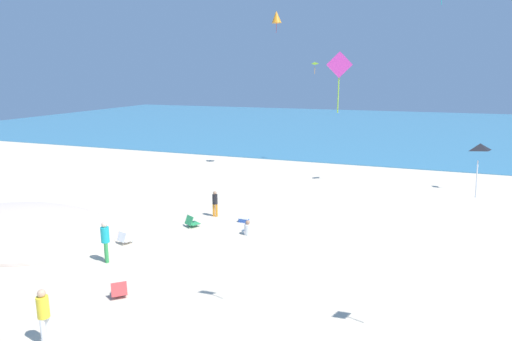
# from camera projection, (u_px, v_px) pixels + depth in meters

# --- Properties ---
(ground_plane) EXTENTS (120.00, 120.00, 0.00)m
(ground_plane) POSITION_uv_depth(u_px,v_px,m) (277.00, 231.00, 22.17)
(ground_plane) COLOR beige
(ocean_water) EXTENTS (120.00, 60.00, 0.05)m
(ocean_water) POSITION_uv_depth(u_px,v_px,m) (372.00, 126.00, 66.13)
(ocean_water) COLOR teal
(ocean_water) RESTS_ON ground_plane
(dune_mound) EXTENTS (10.68, 7.48, 2.26)m
(dune_mound) POSITION_uv_depth(u_px,v_px,m) (18.00, 233.00, 21.82)
(dune_mound) COLOR beige
(dune_mound) RESTS_ON ground_plane
(beach_chair_far_left) EXTENTS (0.69, 0.70, 0.58)m
(beach_chair_far_left) POSITION_uv_depth(u_px,v_px,m) (124.00, 238.00, 20.42)
(beach_chair_far_left) COLOR white
(beach_chair_far_left) RESTS_ON ground_plane
(beach_chair_mid_beach) EXTENTS (0.80, 0.81, 0.60)m
(beach_chair_mid_beach) POSITION_uv_depth(u_px,v_px,m) (119.00, 290.00, 15.53)
(beach_chair_mid_beach) COLOR #D13D3D
(beach_chair_mid_beach) RESTS_ON ground_plane
(beach_chair_far_right) EXTENTS (0.81, 0.82, 0.61)m
(beach_chair_far_right) POSITION_uv_depth(u_px,v_px,m) (191.00, 222.00, 22.68)
(beach_chair_far_right) COLOR #2D9956
(beach_chair_far_right) RESTS_ON ground_plane
(cooler_box) EXTENTS (0.52, 0.32, 0.24)m
(cooler_box) POSITION_uv_depth(u_px,v_px,m) (244.00, 220.00, 23.45)
(cooler_box) COLOR #2D56B7
(cooler_box) RESTS_ON ground_plane
(person_0) EXTENTS (0.73, 0.57, 0.82)m
(person_0) POSITION_uv_depth(u_px,v_px,m) (57.00, 221.00, 22.79)
(person_0) COLOR purple
(person_0) RESTS_ON ground_plane
(person_1) EXTENTS (0.39, 0.39, 1.72)m
(person_1) POSITION_uv_depth(u_px,v_px,m) (44.00, 313.00, 12.68)
(person_1) COLOR white
(person_1) RESTS_ON ground_plane
(person_2) EXTENTS (0.49, 0.49, 1.76)m
(person_2) POSITION_uv_depth(u_px,v_px,m) (105.00, 239.00, 18.30)
(person_2) COLOR green
(person_2) RESTS_ON ground_plane
(person_3) EXTENTS (0.32, 0.32, 1.44)m
(person_3) POSITION_uv_depth(u_px,v_px,m) (215.00, 202.00, 24.24)
(person_3) COLOR orange
(person_3) RESTS_ON ground_plane
(person_5) EXTENTS (0.65, 0.62, 0.74)m
(person_5) POSITION_uv_depth(u_px,v_px,m) (247.00, 229.00, 21.61)
(person_5) COLOR white
(person_5) RESTS_ON ground_plane
(kite_black) EXTENTS (0.65, 0.62, 1.43)m
(kite_black) POSITION_uv_depth(u_px,v_px,m) (480.00, 148.00, 11.16)
(kite_black) COLOR black
(kite_magenta) EXTENTS (0.67, 0.22, 1.59)m
(kite_magenta) POSITION_uv_depth(u_px,v_px,m) (339.00, 67.00, 11.47)
(kite_magenta) COLOR #DB3DA8
(kite_orange) EXTENTS (0.89, 0.86, 1.63)m
(kite_orange) POSITION_uv_depth(u_px,v_px,m) (276.00, 17.00, 33.50)
(kite_orange) COLOR orange
(kite_lime) EXTENTS (0.53, 0.46, 1.04)m
(kite_lime) POSITION_uv_depth(u_px,v_px,m) (315.00, 63.00, 36.84)
(kite_lime) COLOR #99DB33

